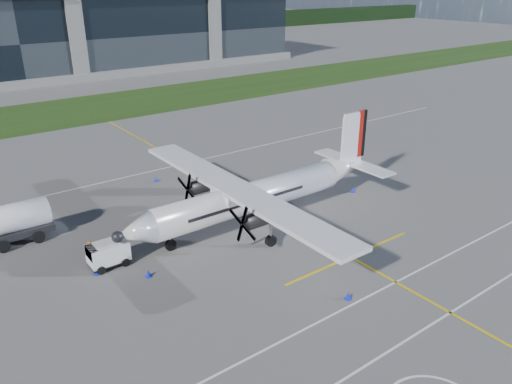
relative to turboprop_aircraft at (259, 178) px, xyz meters
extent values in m
plane|color=#575452|center=(-1.23, 37.57, -3.72)|extent=(400.00, 400.00, 0.00)
cube|color=#203E10|center=(-1.23, 45.57, -3.70)|extent=(400.00, 18.00, 0.04)
cube|color=black|center=(-1.23, 77.57, 3.78)|extent=(120.00, 20.00, 15.00)
cube|color=yellow|center=(1.77, 7.57, -3.71)|extent=(0.20, 70.00, 0.01)
cube|color=white|center=(-1.23, -16.43, -3.71)|extent=(90.00, 0.15, 0.01)
imported|color=#F25907|center=(-13.12, 1.64, -2.73)|extent=(0.84, 0.96, 1.98)
cone|color=#0D1DE0|center=(10.49, -0.47, -3.47)|extent=(0.36, 0.36, 0.50)
cone|color=#0D1DE0|center=(-10.79, -2.24, -3.47)|extent=(0.36, 0.36, 0.50)
cone|color=#0D1DE0|center=(-11.71, 1.72, -3.47)|extent=(0.36, 0.36, 0.50)
cone|color=#0D1DE0|center=(-13.41, 0.08, -3.47)|extent=(0.36, 0.36, 0.50)
cone|color=#0D1DE0|center=(-2.87, 12.76, -3.47)|extent=(0.36, 0.36, 0.50)
cone|color=#0D1DE0|center=(-2.06, -11.86, -3.47)|extent=(0.36, 0.36, 0.50)
camera|label=1|loc=(-21.84, -28.97, 14.40)|focal=35.00mm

